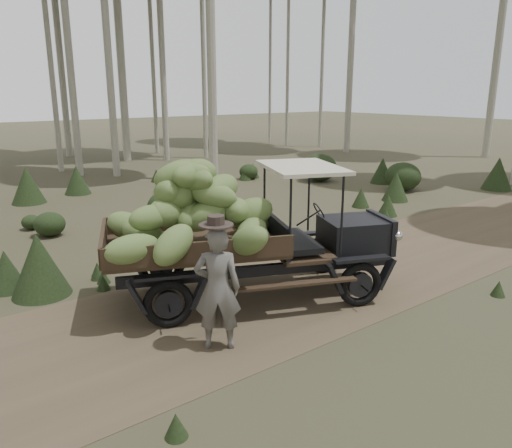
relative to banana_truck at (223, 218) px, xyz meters
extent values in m
plane|color=#473D2B|center=(2.94, -0.23, -1.58)|extent=(120.00, 120.00, 0.00)
cube|color=brown|center=(2.94, -0.23, -1.57)|extent=(70.00, 4.00, 0.01)
cube|color=black|center=(2.36, -0.88, -0.50)|extent=(1.40, 1.37, 0.59)
cube|color=black|center=(2.91, -1.11, -0.50)|extent=(0.52, 1.04, 0.67)
cube|color=black|center=(0.97, -0.28, -0.39)|extent=(0.67, 1.43, 0.59)
cube|color=#38281C|center=(-0.42, 0.31, -0.50)|extent=(3.55, 2.98, 0.09)
cube|color=#38281C|center=(-0.04, 1.20, -0.30)|extent=(2.81, 1.25, 0.35)
cube|color=#38281C|center=(-0.80, -0.58, -0.30)|extent=(2.81, 1.25, 0.35)
cube|color=#38281C|center=(-1.81, 0.91, -0.30)|extent=(0.82, 1.81, 0.35)
cube|color=beige|center=(1.40, -0.47, 0.82)|extent=(1.87, 2.18, 0.06)
cube|color=black|center=(0.79, 0.24, -0.91)|extent=(4.61, 2.05, 0.19)
cube|color=black|center=(0.46, -0.51, -0.91)|extent=(4.61, 2.05, 0.19)
torus|color=black|center=(2.50, 0.00, -1.17)|extent=(0.81, 0.46, 0.82)
torus|color=black|center=(1.83, -1.59, -1.17)|extent=(0.81, 0.46, 0.82)
torus|color=black|center=(-0.58, 1.32, -1.17)|extent=(0.81, 0.46, 0.82)
torus|color=black|center=(-1.26, -0.27, -1.17)|extent=(0.81, 0.46, 0.82)
sphere|color=beige|center=(3.18, -0.70, -0.44)|extent=(0.19, 0.19, 0.19)
sphere|color=beige|center=(2.80, -1.59, -0.44)|extent=(0.19, 0.19, 0.19)
ellipsoid|color=olive|center=(-1.18, 0.68, -0.23)|extent=(1.02, 0.98, 0.77)
ellipsoid|color=olive|center=(-0.48, 0.27, 0.08)|extent=(1.03, 0.95, 0.72)
ellipsoid|color=olive|center=(-0.18, 0.20, 0.46)|extent=(0.82, 0.89, 0.48)
ellipsoid|color=olive|center=(-0.45, 0.47, 0.74)|extent=(1.04, 1.12, 0.68)
ellipsoid|color=olive|center=(0.25, -0.50, -0.16)|extent=(0.94, 0.81, 0.56)
ellipsoid|color=olive|center=(0.17, -0.13, 0.13)|extent=(0.86, 1.07, 0.66)
ellipsoid|color=olive|center=(0.01, 0.04, 0.53)|extent=(1.03, 0.86, 0.51)
ellipsoid|color=olive|center=(-0.47, 0.23, 0.76)|extent=(1.06, 0.84, 0.56)
ellipsoid|color=olive|center=(-1.29, 1.10, -0.16)|extent=(0.96, 0.89, 0.72)
ellipsoid|color=olive|center=(-1.25, 0.23, 0.16)|extent=(0.76, 0.45, 0.43)
ellipsoid|color=olive|center=(-0.64, 0.33, 0.47)|extent=(0.86, 0.77, 0.52)
ellipsoid|color=olive|center=(-0.43, 0.20, 0.71)|extent=(0.57, 0.93, 0.49)
ellipsoid|color=olive|center=(0.80, 0.26, -0.27)|extent=(0.91, 0.65, 0.52)
ellipsoid|color=olive|center=(-0.36, 0.03, 0.10)|extent=(1.05, 0.94, 0.77)
ellipsoid|color=olive|center=(-0.83, 0.39, 0.49)|extent=(0.79, 1.00, 0.73)
ellipsoid|color=olive|center=(-0.71, 0.32, 0.78)|extent=(0.96, 0.79, 0.65)
ellipsoid|color=olive|center=(0.35, -0.49, -0.23)|extent=(0.48, 0.88, 0.68)
ellipsoid|color=olive|center=(-0.96, 0.28, 0.19)|extent=(0.85, 0.75, 0.57)
ellipsoid|color=olive|center=(-0.51, 0.42, 0.51)|extent=(1.00, 1.00, 0.74)
ellipsoid|color=olive|center=(-0.32, 0.34, 0.77)|extent=(0.94, 0.81, 0.60)
ellipsoid|color=olive|center=(-1.72, -0.06, -0.21)|extent=(0.96, 0.58, 0.51)
ellipsoid|color=olive|center=(0.42, -0.27, 0.09)|extent=(1.02, 0.85, 0.70)
ellipsoid|color=olive|center=(-0.23, -0.09, 0.46)|extent=(0.92, 0.90, 0.57)
ellipsoid|color=olive|center=(-0.55, 0.28, 0.77)|extent=(0.90, 1.00, 0.53)
ellipsoid|color=olive|center=(-1.22, -0.46, -0.13)|extent=(1.04, 0.73, 0.82)
ellipsoid|color=olive|center=(-0.13, -0.93, -0.15)|extent=(0.63, 0.96, 0.76)
imported|color=#595652|center=(-0.97, -1.29, -0.64)|extent=(0.82, 0.76, 1.87)
cylinder|color=#322823|center=(-0.97, -1.29, 0.32)|extent=(0.70, 0.70, 0.02)
cylinder|color=#322823|center=(-0.97, -1.29, 0.38)|extent=(0.35, 0.35, 0.15)
cylinder|color=#B2AD9E|center=(18.29, 19.39, 7.45)|extent=(0.21, 0.21, 18.06)
cylinder|color=#B2AD9E|center=(9.19, 20.94, 6.77)|extent=(0.24, 0.24, 16.70)
cone|color=#233319|center=(-2.98, 3.02, -1.18)|extent=(0.72, 0.72, 0.80)
cone|color=#233319|center=(4.66, 11.97, -1.31)|extent=(0.49, 0.49, 0.54)
ellipsoid|color=#233319|center=(11.23, 4.49, -1.03)|extent=(1.35, 1.35, 1.08)
cone|color=#233319|center=(2.18, 5.44, -1.03)|extent=(1.00, 1.00, 1.11)
cone|color=#233319|center=(9.56, 3.54, -1.07)|extent=(0.91, 0.91, 1.02)
ellipsoid|color=#233319|center=(10.20, 7.92, -0.99)|extent=(1.43, 1.43, 1.14)
cone|color=#233319|center=(8.49, 10.31, -1.27)|extent=(0.56, 0.56, 0.62)
cone|color=#233319|center=(7.86, 3.62, -1.26)|extent=(0.58, 0.58, 0.64)
cone|color=#233319|center=(7.89, 10.06, -1.25)|extent=(0.58, 0.58, 0.65)
ellipsoid|color=#233319|center=(-1.47, 7.34, -1.37)|extent=(0.51, 0.51, 0.41)
cone|color=#233319|center=(-0.66, 10.91, -0.95)|extent=(1.13, 1.13, 1.25)
ellipsoid|color=#233319|center=(1.85, 5.58, -1.08)|extent=(1.21, 1.21, 0.97)
cone|color=#233319|center=(1.19, 11.48, -1.05)|extent=(0.96, 0.96, 1.06)
cone|color=#233319|center=(-2.52, 2.39, -0.98)|extent=(1.08, 1.08, 1.20)
cone|color=#233319|center=(11.94, 6.03, -1.05)|extent=(0.95, 0.95, 1.05)
cone|color=#233319|center=(14.35, 2.42, -0.95)|extent=(1.13, 1.13, 1.26)
ellipsoid|color=#233319|center=(8.11, 10.13, -1.25)|extent=(0.81, 0.81, 0.65)
ellipsoid|color=#233319|center=(-1.24, 6.35, -1.25)|extent=(0.80, 0.80, 0.64)
cone|color=#233319|center=(7.60, 2.33, -1.24)|extent=(0.61, 0.61, 0.68)
cone|color=#233319|center=(2.40, 2.48, -1.43)|extent=(0.27, 0.27, 0.30)
cone|color=#233319|center=(-1.33, 2.71, -1.43)|extent=(0.27, 0.27, 0.30)
cone|color=#233319|center=(4.24, -2.88, -1.43)|extent=(0.27, 0.27, 0.30)
cone|color=#233319|center=(7.86, 2.61, -1.43)|extent=(0.27, 0.27, 0.30)
cone|color=#233319|center=(0.15, 2.30, -1.43)|extent=(0.27, 0.27, 0.30)
cone|color=#233319|center=(-0.38, 2.58, -1.43)|extent=(0.27, 0.27, 0.30)
cone|color=#233319|center=(1.81, 2.16, -1.43)|extent=(0.27, 0.27, 0.30)
cone|color=#233319|center=(7.24, 2.09, -1.43)|extent=(0.27, 0.27, 0.30)
cone|color=#233319|center=(-2.46, -2.70, -1.43)|extent=(0.27, 0.27, 0.30)
cone|color=#233319|center=(-1.38, 2.25, -1.43)|extent=(0.27, 0.27, 0.30)
cone|color=#233319|center=(5.32, 2.62, -1.43)|extent=(0.27, 0.27, 0.30)
cone|color=#233319|center=(2.73, 1.90, -1.43)|extent=(0.27, 0.27, 0.30)
cone|color=#233319|center=(-1.51, 1.92, -1.43)|extent=(0.27, 0.27, 0.30)
cone|color=#233319|center=(-1.41, 2.53, -1.43)|extent=(0.27, 0.27, 0.30)
camera|label=1|loc=(-4.65, -6.99, 2.15)|focal=35.00mm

